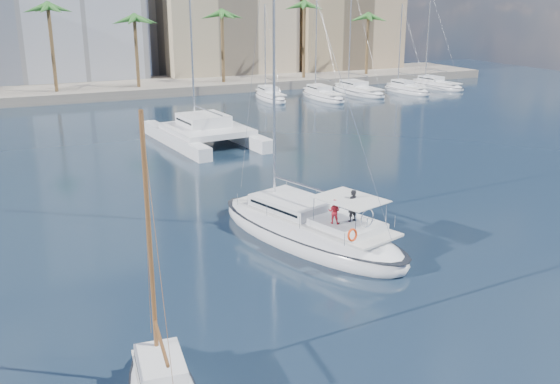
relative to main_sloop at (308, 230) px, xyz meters
name	(u,v)px	position (x,y,z in m)	size (l,w,h in m)	color
ground	(281,262)	(-2.48, -1.97, -0.57)	(160.00, 160.00, 0.00)	black
quay	(92,90)	(-2.48, 59.03, 0.03)	(120.00, 14.00, 1.20)	gray
building_beige	(223,14)	(19.52, 68.03, 9.43)	(20.00, 14.00, 20.00)	#C2AB8B
building_tan_right	(340,19)	(39.52, 66.03, 8.43)	(18.00, 12.00, 18.00)	tan
palm_centre	(90,16)	(-2.48, 55.03, 9.71)	(3.60, 3.60, 12.30)	brown
palm_right	(330,13)	(31.52, 55.03, 9.71)	(3.60, 3.60, 12.30)	brown
main_sloop	(308,230)	(0.00, 0.00, 0.00)	(7.87, 13.82, 19.55)	white
catamaran	(205,129)	(2.32, 24.95, 0.62)	(8.15, 14.32, 19.79)	white
seagull	(259,203)	(-1.29, 3.76, 0.58)	(1.16, 0.50, 0.21)	silver
moored_yacht_a	(270,100)	(17.52, 45.03, -0.57)	(2.72, 9.35, 11.90)	white
moored_yacht_b	(323,99)	(24.02, 43.03, -0.57)	(3.14, 10.78, 13.72)	white
moored_yacht_c	(358,93)	(30.52, 45.03, -0.57)	(3.55, 12.21, 15.54)	white
moored_yacht_d	(406,92)	(37.02, 43.03, -0.57)	(2.72, 9.35, 11.90)	white
moored_yacht_e	(435,88)	(43.52, 45.03, -0.57)	(3.14, 10.78, 13.72)	white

